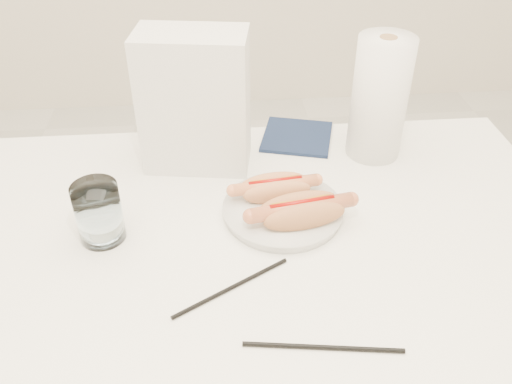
{
  "coord_description": "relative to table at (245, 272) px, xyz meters",
  "views": [
    {
      "loc": [
        -0.04,
        -0.68,
        1.37
      ],
      "look_at": [
        0.02,
        0.06,
        0.82
      ],
      "focal_mm": 38.11,
      "sensor_mm": 36.0,
      "label": 1
    }
  ],
  "objects": [
    {
      "name": "plate",
      "position": [
        0.07,
        0.08,
        0.07
      ],
      "size": [
        0.23,
        0.23,
        0.02
      ],
      "primitive_type": "cylinder",
      "rotation": [
        0.0,
        0.0,
        -0.14
      ],
      "color": "white",
      "rests_on": "table"
    },
    {
      "name": "chopstick_far",
      "position": [
        0.09,
        -0.22,
        0.06
      ],
      "size": [
        0.22,
        0.04,
        0.01
      ],
      "primitive_type": "cylinder",
      "rotation": [
        0.0,
        1.57,
        -0.14
      ],
      "color": "black",
      "rests_on": "table"
    },
    {
      "name": "hotdog_right",
      "position": [
        0.1,
        0.04,
        0.1
      ],
      "size": [
        0.18,
        0.09,
        0.05
      ],
      "rotation": [
        0.0,
        0.0,
        0.17
      ],
      "color": "#BC7849",
      "rests_on": "plate"
    },
    {
      "name": "table",
      "position": [
        0.0,
        0.0,
        0.0
      ],
      "size": [
        1.2,
        0.8,
        0.75
      ],
      "color": "white",
      "rests_on": "ground"
    },
    {
      "name": "hotdog_left",
      "position": [
        0.06,
        0.11,
        0.1
      ],
      "size": [
        0.16,
        0.08,
        0.04
      ],
      "rotation": [
        0.0,
        0.0,
        0.13
      ],
      "color": "tan",
      "rests_on": "plate"
    },
    {
      "name": "napkin_box",
      "position": [
        -0.08,
        0.27,
        0.2
      ],
      "size": [
        0.22,
        0.14,
        0.27
      ],
      "primitive_type": "cube",
      "rotation": [
        0.0,
        0.0,
        -0.15
      ],
      "color": "silver",
      "rests_on": "table"
    },
    {
      "name": "water_glass",
      "position": [
        -0.24,
        0.05,
        0.11
      ],
      "size": [
        0.08,
        0.08,
        0.11
      ],
      "primitive_type": "cylinder",
      "color": "white",
      "rests_on": "table"
    },
    {
      "name": "chopstick_near",
      "position": [
        -0.03,
        -0.09,
        0.06
      ],
      "size": [
        0.18,
        0.11,
        0.01
      ],
      "primitive_type": "cylinder",
      "rotation": [
        0.0,
        1.57,
        0.53
      ],
      "color": "black",
      "rests_on": "table"
    },
    {
      "name": "navy_napkin",
      "position": [
        0.14,
        0.34,
        0.06
      ],
      "size": [
        0.18,
        0.18,
        0.01
      ],
      "primitive_type": "cube",
      "rotation": [
        0.0,
        0.0,
        -0.26
      ],
      "color": "#121E3A",
      "rests_on": "table"
    },
    {
      "name": "paper_towel_roll",
      "position": [
        0.29,
        0.28,
        0.19
      ],
      "size": [
        0.14,
        0.14,
        0.25
      ],
      "primitive_type": "cylinder",
      "rotation": [
        0.0,
        0.0,
        -0.33
      ],
      "color": "white",
      "rests_on": "table"
    }
  ]
}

